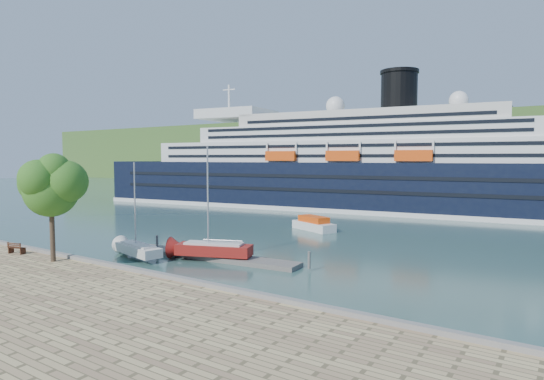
% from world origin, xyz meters
% --- Properties ---
extents(ground, '(400.00, 400.00, 0.00)m').
position_xyz_m(ground, '(0.00, 0.00, 0.00)').
color(ground, '#2E524E').
rests_on(ground, ground).
extents(far_hillside, '(400.00, 50.00, 24.00)m').
position_xyz_m(far_hillside, '(0.00, 145.00, 12.00)').
color(far_hillside, '#325823').
rests_on(far_hillside, ground).
extents(quay_coping, '(220.00, 0.50, 0.30)m').
position_xyz_m(quay_coping, '(0.00, -0.20, 1.15)').
color(quay_coping, slate).
rests_on(quay_coping, promenade).
extents(cruise_ship, '(115.14, 29.87, 25.59)m').
position_xyz_m(cruise_ship, '(-7.18, 56.97, 12.80)').
color(cruise_ship, black).
rests_on(cruise_ship, ground).
extents(park_bench, '(1.90, 1.11, 1.14)m').
position_xyz_m(park_bench, '(-11.02, -1.77, 1.57)').
color(park_bench, '#412212').
rests_on(park_bench, promenade).
extents(promenade_tree, '(5.97, 5.97, 9.88)m').
position_xyz_m(promenade_tree, '(-5.21, -1.73, 5.94)').
color(promenade_tree, '#255817').
rests_on(promenade_tree, promenade).
extents(floating_pontoon, '(19.60, 4.10, 0.43)m').
position_xyz_m(floating_pontoon, '(1.88, 9.85, 0.22)').
color(floating_pontoon, gray).
rests_on(floating_pontoon, ground).
extents(sailboat_white_near, '(7.18, 3.45, 8.95)m').
position_xyz_m(sailboat_white_near, '(-3.45, 5.84, 4.47)').
color(sailboat_white_near, silver).
rests_on(sailboat_white_near, ground).
extents(sailboat_red, '(8.31, 4.84, 10.37)m').
position_xyz_m(sailboat_red, '(3.12, 9.35, 5.18)').
color(sailboat_red, maroon).
rests_on(sailboat_red, ground).
extents(tender_launch, '(7.26, 4.93, 1.90)m').
position_xyz_m(tender_launch, '(2.23, 30.98, 0.95)').
color(tender_launch, '#EB480D').
rests_on(tender_launch, ground).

